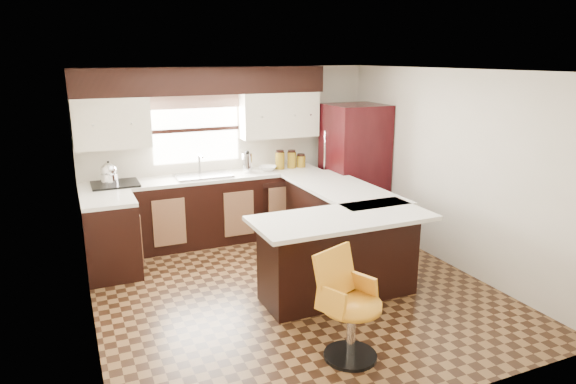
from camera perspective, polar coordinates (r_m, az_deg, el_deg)
name	(u,v)px	position (r m, az deg, el deg)	size (l,w,h in m)	color
floor	(293,289)	(5.87, 0.59, -10.74)	(4.40, 4.40, 0.00)	#49301A
ceiling	(294,70)	(5.30, 0.66, 13.37)	(4.40, 4.40, 0.00)	silver
wall_back	(231,152)	(7.48, -6.37, 4.47)	(4.40, 4.40, 0.00)	beige
wall_front	(426,258)	(3.67, 15.06, -7.08)	(4.40, 4.40, 0.00)	beige
wall_left	(83,209)	(5.01, -21.85, -1.74)	(4.40, 4.40, 0.00)	beige
wall_right	(450,169)	(6.59, 17.52, 2.46)	(4.40, 4.40, 0.00)	beige
base_cab_back	(208,211)	(7.25, -8.87, -2.05)	(3.30, 0.60, 0.90)	black
base_cab_left	(111,239)	(6.43, -19.04, -4.92)	(0.60, 0.70, 0.90)	black
counter_back	(207,178)	(7.13, -9.02, 1.58)	(3.30, 0.60, 0.04)	silver
counter_left	(108,200)	(6.30, -19.40, -0.87)	(0.60, 0.70, 0.04)	silver
soffit	(204,81)	(7.08, -9.32, 12.10)	(3.40, 0.35, 0.36)	black
upper_cab_left	(111,123)	(6.92, -19.04, 7.27)	(0.94, 0.35, 0.64)	beige
upper_cab_right	(279,115)	(7.47, -1.04, 8.58)	(1.14, 0.35, 0.64)	beige
window_pane	(196,130)	(7.27, -10.18, 6.82)	(1.20, 0.02, 0.90)	white
valance	(195,102)	(7.19, -10.25, 9.86)	(1.30, 0.06, 0.18)	#D19B93
sink	(203,176)	(7.09, -9.38, 1.80)	(0.75, 0.45, 0.03)	#B2B2B7
dishwasher	(282,209)	(7.31, -0.69, -1.90)	(0.58, 0.03, 0.78)	black
cooktop	(115,184)	(6.91, -18.64, 0.84)	(0.58, 0.50, 0.03)	black
peninsula_long	(337,225)	(6.60, 5.50, -3.65)	(0.60, 1.95, 0.90)	black
peninsula_return	(339,258)	(5.56, 5.66, -7.26)	(1.65, 0.60, 0.90)	black
counter_pen_long	(342,189)	(6.49, 5.99, 0.37)	(0.84, 1.95, 0.04)	silver
counter_pen_return	(342,218)	(5.32, 6.07, -2.91)	(1.89, 0.84, 0.04)	silver
refrigerator	(354,168)	(7.62, 7.35, 2.61)	(0.80, 0.77, 1.87)	black
bar_chair	(352,308)	(4.49, 7.11, -12.63)	(0.51, 0.51, 0.95)	orange
kettle	(109,172)	(6.87, -19.27, 2.07)	(0.22, 0.22, 0.29)	silver
percolator	(247,163)	(7.26, -4.54, 3.25)	(0.14, 0.14, 0.27)	silver
mixing_bowl	(268,168)	(7.39, -2.28, 2.65)	(0.25, 0.25, 0.06)	white
canister_large	(280,161)	(7.46, -0.90, 3.50)	(0.13, 0.13, 0.25)	#836515
canister_med	(292,160)	(7.54, 0.41, 3.57)	(0.13, 0.13, 0.23)	#836515
canister_small	(301,161)	(7.60, 1.44, 3.42)	(0.14, 0.14, 0.17)	#836515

